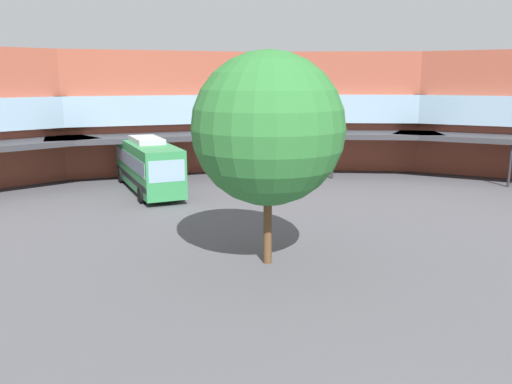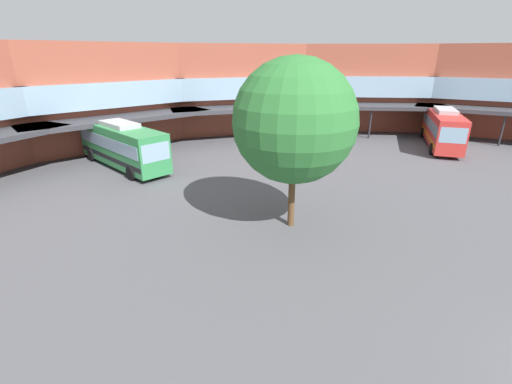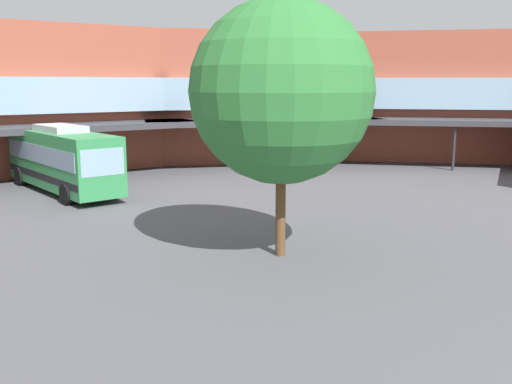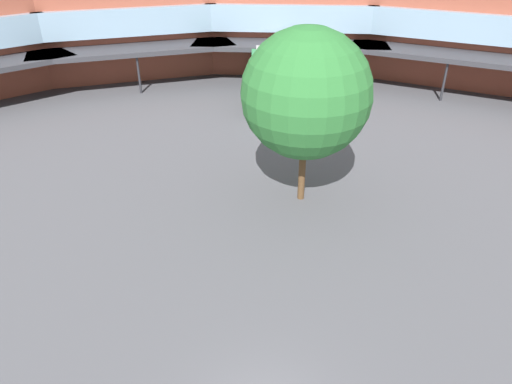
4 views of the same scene
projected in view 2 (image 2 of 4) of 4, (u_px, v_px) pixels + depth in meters
The scene contains 4 objects.
station_building at pixel (194, 119), 23.32m from camera, with size 85.28×51.93×10.00m.
bus_0 at pixel (122, 144), 29.61m from camera, with size 3.58×10.98×3.80m.
bus_2 at pixel (442, 127), 36.25m from camera, with size 10.98×8.05×3.85m.
plaza_tree at pixel (294, 122), 17.94m from camera, with size 6.37×6.37×9.01m.
Camera 2 is at (-12.18, 1.10, 9.07)m, focal length 24.95 mm.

